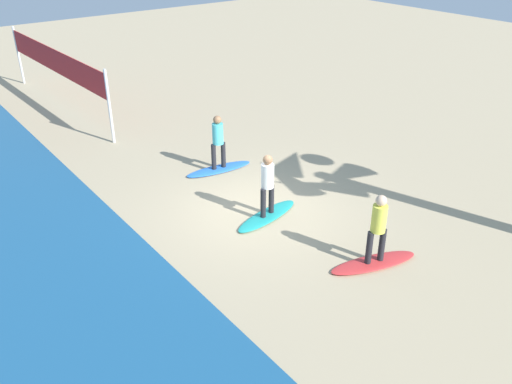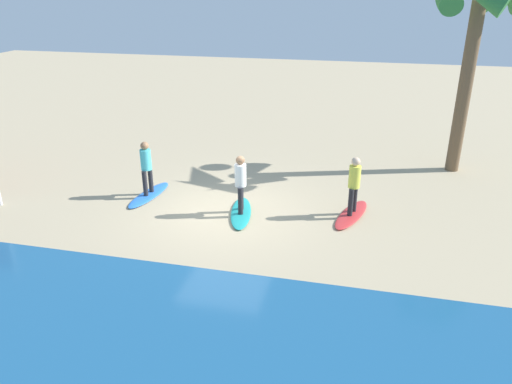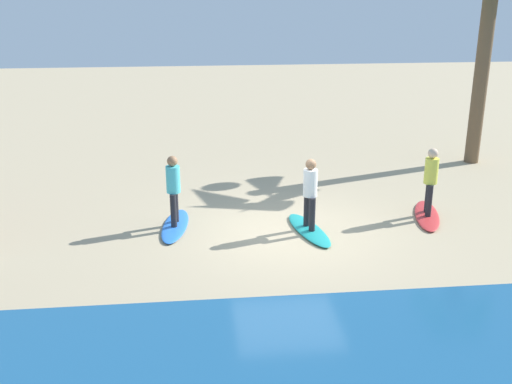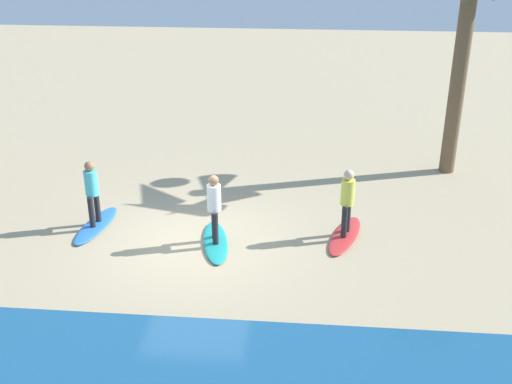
# 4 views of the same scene
# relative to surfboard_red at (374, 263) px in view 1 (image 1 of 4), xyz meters

# --- Properties ---
(ground_plane) EXTENTS (60.00, 60.00, 0.00)m
(ground_plane) POSITION_rel_surfboard_red_xyz_m (3.51, 0.61, -0.04)
(ground_plane) COLOR tan
(surfboard_red) EXTENTS (1.13, 2.17, 0.09)m
(surfboard_red) POSITION_rel_surfboard_red_xyz_m (0.00, 0.00, 0.00)
(surfboard_red) COLOR red
(surfboard_red) RESTS_ON ground
(surfer_red) EXTENTS (0.32, 0.45, 1.64)m
(surfer_red) POSITION_rel_surfboard_red_xyz_m (-0.00, -0.00, 0.99)
(surfer_red) COLOR #232328
(surfer_red) RESTS_ON surfboard_red
(surfboard_teal) EXTENTS (0.98, 2.17, 0.09)m
(surfboard_teal) POSITION_rel_surfboard_red_xyz_m (3.03, 0.59, 0.00)
(surfboard_teal) COLOR teal
(surfboard_teal) RESTS_ON ground
(surfer_teal) EXTENTS (0.32, 0.45, 1.64)m
(surfer_teal) POSITION_rel_surfboard_red_xyz_m (3.03, 0.59, 0.99)
(surfer_teal) COLOR #232328
(surfer_teal) RESTS_ON surfboard_teal
(surfboard_blue) EXTENTS (0.81, 2.15, 0.09)m
(surfboard_blue) POSITION_rel_surfboard_red_xyz_m (6.09, 0.01, 0.00)
(surfboard_blue) COLOR blue
(surfboard_blue) RESTS_ON ground
(surfer_blue) EXTENTS (0.32, 0.46, 1.64)m
(surfer_blue) POSITION_rel_surfboard_red_xyz_m (6.09, 0.01, 0.99)
(surfer_blue) COLOR #232328
(surfer_blue) RESTS_ON surfboard_blue
(volleyball_net) EXTENTS (9.10, 0.39, 2.50)m
(volleyball_net) POSITION_rel_surfboard_red_xyz_m (14.55, 1.74, 1.74)
(volleyball_net) COLOR silver
(volleyball_net) RESTS_ON ground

